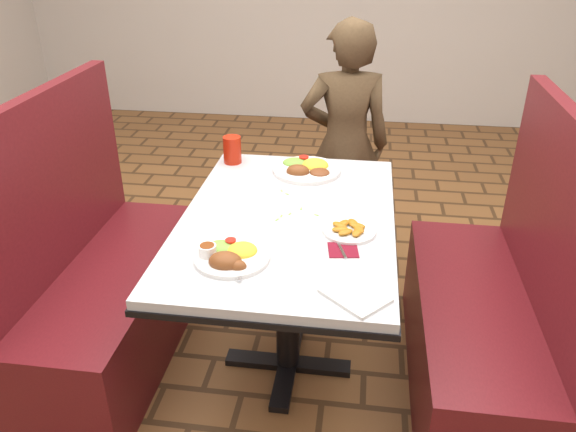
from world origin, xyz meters
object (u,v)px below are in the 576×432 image
object	(u,v)px
dining_table	(288,238)
near_dinner_plate	(230,253)
red_tumbler	(232,150)
diner_person	(345,145)
far_dinner_plate	(307,166)
booth_bench_right	(486,323)
booth_bench_left	(106,290)
plantain_plate	(349,230)

from	to	relation	value
dining_table	near_dinner_plate	xyz separation A→B (m)	(-0.15, -0.33, 0.12)
red_tumbler	near_dinner_plate	bearing A→B (deg)	-77.53
dining_table	diner_person	xyz separation A→B (m)	(0.17, 1.01, 0.01)
diner_person	dining_table	bearing A→B (deg)	72.60
dining_table	far_dinner_plate	xyz separation A→B (m)	(0.02, 0.43, 0.12)
booth_bench_right	far_dinner_plate	bearing A→B (deg)	150.68
booth_bench_left	red_tumbler	world-z (taller)	booth_bench_left
near_dinner_plate	booth_bench_left	bearing A→B (deg)	152.92
far_dinner_plate	near_dinner_plate	bearing A→B (deg)	-102.46
far_dinner_plate	red_tumbler	world-z (taller)	red_tumbler
booth_bench_right	diner_person	world-z (taller)	diner_person
booth_bench_right	plantain_plate	distance (m)	0.72
diner_person	red_tumbler	size ratio (longest dim) A/B	10.74
far_dinner_plate	red_tumbler	distance (m)	0.36
dining_table	far_dinner_plate	bearing A→B (deg)	86.86
dining_table	near_dinner_plate	world-z (taller)	near_dinner_plate
far_dinner_plate	red_tumbler	bearing A→B (deg)	170.66
far_dinner_plate	plantain_plate	xyz separation A→B (m)	(0.21, -0.53, -0.02)
booth_bench_right	plantain_plate	xyz separation A→B (m)	(-0.56, -0.10, 0.43)
booth_bench_left	near_dinner_plate	bearing A→B (deg)	-27.08
booth_bench_right	red_tumbler	distance (m)	1.32
plantain_plate	booth_bench_left	bearing A→B (deg)	174.74
far_dinner_plate	plantain_plate	distance (m)	0.57
plantain_plate	diner_person	bearing A→B (deg)	93.52
booth_bench_left	near_dinner_plate	distance (m)	0.86
far_dinner_plate	red_tumbler	xyz separation A→B (m)	(-0.35, 0.06, 0.03)
dining_table	booth_bench_right	distance (m)	0.86
dining_table	booth_bench_right	bearing A→B (deg)	0.00
diner_person	booth_bench_right	bearing A→B (deg)	114.09
booth_bench_left	plantain_plate	distance (m)	1.13
booth_bench_right	far_dinner_plate	distance (m)	0.99
booth_bench_left	dining_table	bearing A→B (deg)	0.00
booth_bench_right	plantain_plate	bearing A→B (deg)	-170.39
booth_bench_right	booth_bench_left	bearing A→B (deg)	180.00
booth_bench_left	booth_bench_right	world-z (taller)	same
diner_person	red_tumbler	xyz separation A→B (m)	(-0.50, -0.52, 0.14)
diner_person	far_dinner_plate	size ratio (longest dim) A/B	4.44
booth_bench_right	diner_person	xyz separation A→B (m)	(-0.63, 1.01, 0.34)
diner_person	red_tumbler	world-z (taller)	diner_person
near_dinner_plate	far_dinner_plate	bearing A→B (deg)	77.54
far_dinner_plate	booth_bench_right	bearing A→B (deg)	-29.32
booth_bench_right	diner_person	distance (m)	1.24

